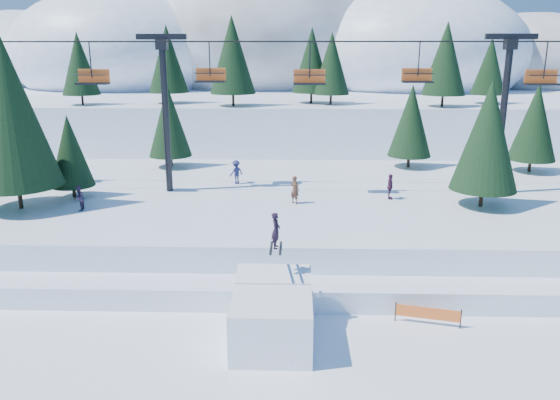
{
  "coord_description": "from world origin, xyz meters",
  "views": [
    {
      "loc": [
        -0.39,
        -17.91,
        11.81
      ],
      "look_at": [
        -1.1,
        6.0,
        5.2
      ],
      "focal_mm": 35.0,
      "sensor_mm": 36.0,
      "label": 1
    }
  ],
  "objects_px": {
    "jump_kicker": "(272,316)",
    "banner_near": "(428,313)",
    "banner_far": "(467,289)",
    "chairlift": "(312,89)"
  },
  "relations": [
    {
      "from": "jump_kicker",
      "to": "banner_near",
      "type": "height_order",
      "value": "jump_kicker"
    },
    {
      "from": "banner_far",
      "to": "jump_kicker",
      "type": "bearing_deg",
      "value": -154.92
    },
    {
      "from": "banner_near",
      "to": "banner_far",
      "type": "bearing_deg",
      "value": 46.64
    },
    {
      "from": "banner_near",
      "to": "banner_far",
      "type": "distance_m",
      "value": 3.63
    },
    {
      "from": "jump_kicker",
      "to": "banner_near",
      "type": "xyz_separation_m",
      "value": [
        6.82,
        1.72,
        -0.66
      ]
    },
    {
      "from": "jump_kicker",
      "to": "banner_far",
      "type": "relative_size",
      "value": 1.83
    },
    {
      "from": "banner_near",
      "to": "chairlift",
      "type": "bearing_deg",
      "value": 109.44
    },
    {
      "from": "jump_kicker",
      "to": "banner_near",
      "type": "relative_size",
      "value": 1.87
    },
    {
      "from": "chairlift",
      "to": "jump_kicker",
      "type": "bearing_deg",
      "value": -97.07
    },
    {
      "from": "chairlift",
      "to": "banner_far",
      "type": "height_order",
      "value": "chairlift"
    }
  ]
}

